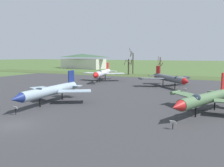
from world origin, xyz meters
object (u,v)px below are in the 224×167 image
Objects in this scene: jet_fighter_front_left at (169,78)px; info_placard_front_right at (173,124)px; jet_fighter_front_right at (205,98)px; info_placard_rear_center at (16,109)px; visitor_building at (83,61)px; info_placard_front_left at (185,90)px; jet_fighter_rear_center at (51,91)px; info_placard_rear_left at (95,82)px; jet_fighter_rear_left at (102,73)px.

jet_fighter_front_left reaches higher than info_placard_front_right.
jet_fighter_front_right is 11.68× the size of info_placard_rear_center.
visitor_building is at bearing 136.67° from jet_fighter_front_left.
info_placard_front_right is at bearing -52.79° from visitor_building.
info_placard_rear_center is at bearing -171.52° from info_placard_front_right.
info_placard_front_left is 0.07× the size of jet_fighter_rear_center.
visitor_building is at bearing 117.74° from info_placard_rear_center.
jet_fighter_front_right is at bearing -34.99° from info_placard_rear_left.
info_placard_rear_left is (-24.36, 17.05, -1.28)m from jet_fighter_front_right.
info_placard_rear_center is 0.04× the size of visitor_building.
jet_fighter_rear_center is (-11.86, -23.87, -0.06)m from jet_fighter_front_left.
info_placard_front_left is 0.95× the size of info_placard_rear_center.
info_placard_front_right is 17.94m from jet_fighter_rear_center.
info_placard_rear_center is at bearing -79.11° from jet_fighter_rear_left.
info_placard_rear_left is at bearing -76.57° from jet_fighter_rear_left.
info_placard_front_right is (5.61, -27.73, -1.40)m from jet_fighter_front_left.
info_placard_front_left is 13.84m from jet_fighter_front_right.
jet_fighter_rear_center is at bearing -134.07° from info_placard_front_left.
jet_fighter_rear_center is at bearing -116.42° from jet_fighter_front_left.
info_placard_front_left is 23.15m from jet_fighter_rear_center.
jet_fighter_front_right is at bearing -73.98° from info_placard_front_left.
jet_fighter_front_right is at bearing -49.00° from visitor_building.
jet_fighter_rear_center is 12.74× the size of info_placard_rear_center.
info_placard_rear_left is (-4.48, 20.41, -1.32)m from jet_fighter_rear_center.
info_placard_rear_center is (-17.12, -2.55, 0.12)m from info_placard_front_right.
jet_fighter_rear_left is at bearing 100.89° from info_placard_rear_center.
jet_fighter_rear_left reaches higher than jet_fighter_rear_center.
jet_fighter_front_left is 28.32m from info_placard_front_right.
jet_fighter_rear_left is 60.02m from visitor_building.
jet_fighter_rear_left is at bearing 103.43° from info_placard_rear_left.
jet_fighter_front_right is at bearing 26.57° from info_placard_rear_center.
jet_fighter_rear_center is 0.52× the size of visitor_building.
info_placard_front_right is 0.06× the size of jet_fighter_rear_center.
visitor_building reaches higher than info_placard_rear_center.
info_placard_front_left reaches higher than info_placard_rear_left.
info_placard_rear_center is at bearing -79.80° from info_placard_rear_left.
jet_fighter_rear_center reaches higher than info_placard_rear_center.
jet_fighter_front_right reaches higher than jet_fighter_rear_center.
jet_fighter_rear_left is at bearing 153.87° from info_placard_front_left.
visitor_building is (-42.58, 75.23, 1.82)m from jet_fighter_rear_center.
jet_fighter_rear_center is at bearing 93.12° from info_placard_rear_center.
info_placard_rear_center is at bearing -110.81° from jet_fighter_front_left.
jet_fighter_front_right is 0.81× the size of jet_fighter_rear_left.
info_placard_front_right is 39.33m from jet_fighter_rear_left.
info_placard_rear_center is (0.35, -6.41, -1.23)m from jet_fighter_rear_center.
jet_fighter_rear_left is (-6.53, 33.94, 1.53)m from info_placard_rear_center.
info_placard_rear_left is 66.83m from visitor_building.
jet_fighter_rear_left is at bearing 168.53° from jet_fighter_front_left.
info_placard_front_left is 0.08× the size of jet_fighter_front_right.
jet_fighter_front_left is 16.76m from info_placard_rear_left.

